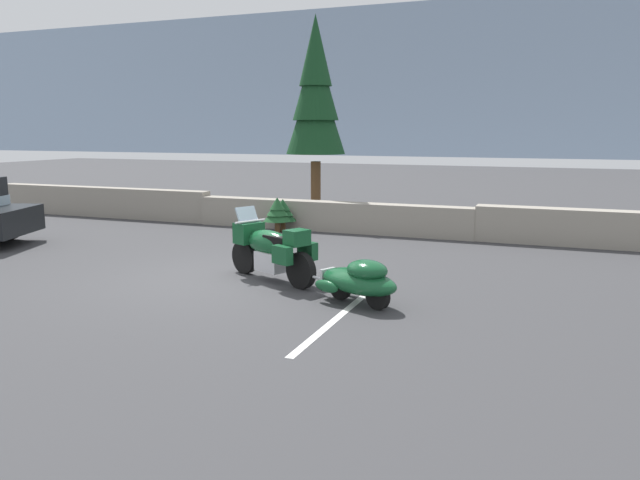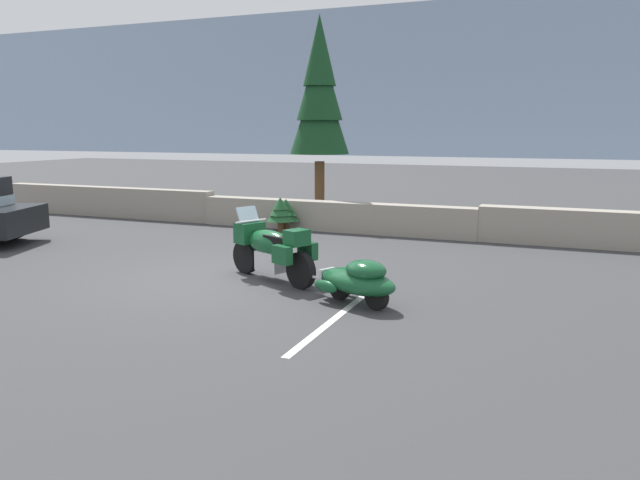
# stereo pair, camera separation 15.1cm
# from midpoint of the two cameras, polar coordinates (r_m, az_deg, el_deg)

# --- Properties ---
(ground_plane) EXTENTS (80.00, 80.00, 0.00)m
(ground_plane) POSITION_cam_midpoint_polar(r_m,az_deg,el_deg) (11.84, -8.96, -3.56)
(ground_plane) COLOR #38383A
(stone_guard_wall) EXTENTS (24.00, 0.59, 0.96)m
(stone_guard_wall) POSITION_cam_midpoint_polar(r_m,az_deg,el_deg) (17.05, 2.74, 2.28)
(stone_guard_wall) COLOR gray
(stone_guard_wall) RESTS_ON ground
(distant_ridgeline) EXTENTS (240.00, 80.00, 16.00)m
(distant_ridgeline) POSITION_cam_midpoint_polar(r_m,az_deg,el_deg) (106.23, 19.23, 12.41)
(distant_ridgeline) COLOR #7F93AD
(distant_ridgeline) RESTS_ON ground
(touring_motorcycle) EXTENTS (2.15, 1.31, 1.33)m
(touring_motorcycle) POSITION_cam_midpoint_polar(r_m,az_deg,el_deg) (11.46, -4.17, -0.73)
(touring_motorcycle) COLOR black
(touring_motorcycle) RESTS_ON ground
(car_shaped_trailer) EXTENTS (2.15, 1.26, 0.76)m
(car_shaped_trailer) POSITION_cam_midpoint_polar(r_m,az_deg,el_deg) (9.90, 3.99, -3.71)
(car_shaped_trailer) COLOR black
(car_shaped_trailer) RESTS_ON ground
(pine_tree_tall) EXTENTS (1.86, 1.86, 6.29)m
(pine_tree_tall) POSITION_cam_midpoint_polar(r_m,az_deg,el_deg) (19.55, 0.19, 13.54)
(pine_tree_tall) COLOR brown
(pine_tree_tall) RESTS_ON ground
(pine_sapling_near) EXTENTS (0.75, 0.75, 0.91)m
(pine_sapling_near) POSITION_cam_midpoint_polar(r_m,az_deg,el_deg) (17.10, -2.93, 2.70)
(pine_sapling_near) COLOR brown
(pine_sapling_near) RESTS_ON ground
(pine_sapling_farther) EXTENTS (0.76, 0.76, 0.98)m
(pine_sapling_farther) POSITION_cam_midpoint_polar(r_m,az_deg,el_deg) (16.90, -3.45, 2.75)
(pine_sapling_farther) COLOR brown
(pine_sapling_farther) RESTS_ON ground
(parking_stripe_marker) EXTENTS (0.12, 3.60, 0.01)m
(parking_stripe_marker) POSITION_cam_midpoint_polar(r_m,az_deg,el_deg) (9.30, 1.96, -7.22)
(parking_stripe_marker) COLOR silver
(parking_stripe_marker) RESTS_ON ground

